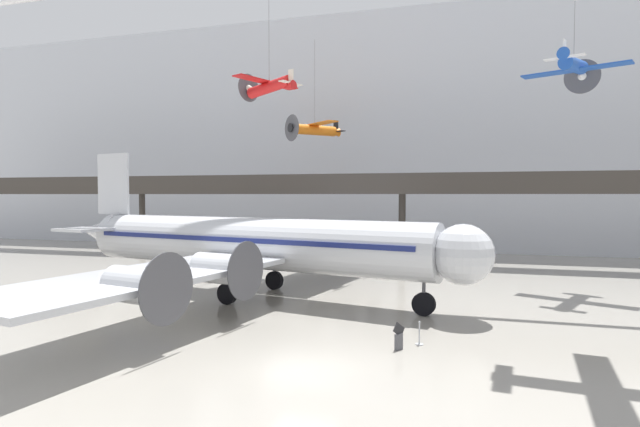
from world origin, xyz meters
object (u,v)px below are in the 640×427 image
airliner_silver_main (247,244)px  suspended_plane_blue_trainer (574,66)px  suspended_plane_orange_highwing (315,130)px  stanchion_barrier (419,338)px  info_sign_pedestal (399,339)px  suspended_plane_red_highwing (269,86)px

airliner_silver_main → suspended_plane_blue_trainer: (21.13, 8.44, 12.32)m
airliner_silver_main → suspended_plane_orange_highwing: size_ratio=3.30×
airliner_silver_main → stanchion_barrier: 14.65m
airliner_silver_main → info_sign_pedestal: size_ratio=29.28×
suspended_plane_blue_trainer → suspended_plane_orange_highwing: size_ratio=0.84×
airliner_silver_main → suspended_plane_orange_highwing: (-1.73, 21.41, 10.29)m
suspended_plane_red_highwing → suspended_plane_blue_trainer: 22.67m
airliner_silver_main → suspended_plane_blue_trainer: 25.87m
suspended_plane_blue_trainer → stanchion_barrier: suspended_plane_blue_trainer is taller
airliner_silver_main → suspended_plane_blue_trainer: size_ratio=3.95×
suspended_plane_red_highwing → suspended_plane_orange_highwing: size_ratio=0.80×
stanchion_barrier → suspended_plane_blue_trainer: bearing=60.6°
airliner_silver_main → stanchion_barrier: airliner_silver_main is taller
airliner_silver_main → suspended_plane_red_highwing: size_ratio=4.11×
suspended_plane_blue_trainer → info_sign_pedestal: 25.16m
suspended_plane_orange_highwing → info_sign_pedestal: 35.46m
airliner_silver_main → suspended_plane_orange_highwing: bearing=105.9°
suspended_plane_blue_trainer → airliner_silver_main: bearing=135.0°
airliner_silver_main → info_sign_pedestal: (11.16, -8.83, -3.02)m
airliner_silver_main → stanchion_barrier: (11.96, -7.85, -3.15)m
suspended_plane_blue_trainer → suspended_plane_red_highwing: bearing=114.8°
suspended_plane_red_highwing → stanchion_barrier: 25.67m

